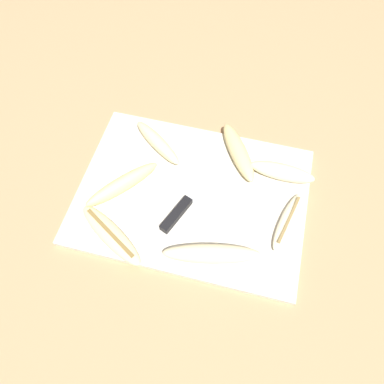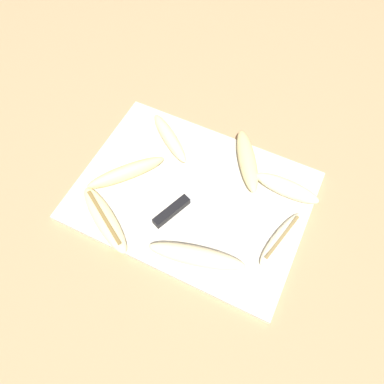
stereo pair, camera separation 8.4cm
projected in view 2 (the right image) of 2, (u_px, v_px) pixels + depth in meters
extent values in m
plane|color=tan|center=(192.00, 197.00, 0.86)|extent=(4.00, 4.00, 0.00)
cube|color=beige|center=(192.00, 195.00, 0.86)|extent=(0.52, 0.38, 0.01)
cube|color=black|center=(172.00, 211.00, 0.82)|extent=(0.05, 0.10, 0.02)
cube|color=#B7BABF|center=(210.00, 182.00, 0.87)|extent=(0.07, 0.14, 0.00)
ellipsoid|color=#DBC684|center=(247.00, 160.00, 0.88)|extent=(0.13, 0.17, 0.03)
ellipsoid|color=#EDD689|center=(126.00, 172.00, 0.86)|extent=(0.14, 0.17, 0.04)
ellipsoid|color=beige|center=(281.00, 239.00, 0.79)|extent=(0.07, 0.16, 0.02)
cube|color=olive|center=(283.00, 237.00, 0.78)|extent=(0.04, 0.12, 0.00)
ellipsoid|color=beige|center=(170.00, 138.00, 0.91)|extent=(0.15, 0.12, 0.03)
ellipsoid|color=beige|center=(105.00, 219.00, 0.81)|extent=(0.18, 0.13, 0.02)
cube|color=olive|center=(104.00, 217.00, 0.80)|extent=(0.13, 0.08, 0.00)
ellipsoid|color=beige|center=(287.00, 188.00, 0.84)|extent=(0.15, 0.05, 0.04)
ellipsoid|color=beige|center=(196.00, 256.00, 0.76)|extent=(0.21, 0.09, 0.04)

